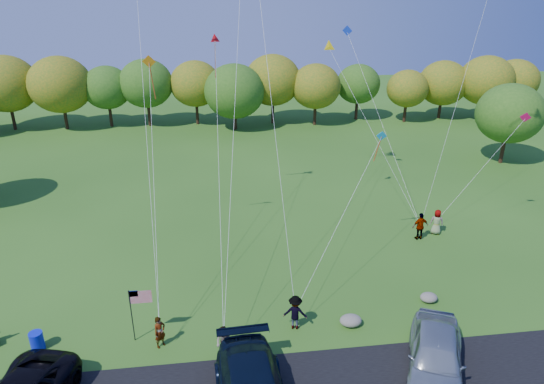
{
  "coord_description": "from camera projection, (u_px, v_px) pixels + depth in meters",
  "views": [
    {
      "loc": [
        -3.06,
        -18.18,
        15.58
      ],
      "look_at": [
        0.07,
        6.0,
        5.09
      ],
      "focal_mm": 32.0,
      "sensor_mm": 36.0,
      "label": 1
    }
  ],
  "objects": [
    {
      "name": "flyer_d",
      "position": [
        420.0,
        226.0,
        31.8
      ],
      "size": [
        1.16,
        0.59,
        1.9
      ],
      "primitive_type": "imported",
      "rotation": [
        0.0,
        0.0,
        3.26
      ],
      "color": "#4C4C59",
      "rests_on": "ground"
    },
    {
      "name": "flyer_b",
      "position": [
        224.0,
        343.0,
        21.68
      ],
      "size": [
        1.0,
        1.0,
        1.63
      ],
      "primitive_type": "imported",
      "rotation": [
        0.0,
        0.0,
        -0.77
      ],
      "color": "#4C4C59",
      "rests_on": "ground"
    },
    {
      "name": "flyer_c",
      "position": [
        295.0,
        312.0,
        23.53
      ],
      "size": [
        1.3,
        0.96,
        1.81
      ],
      "primitive_type": "imported",
      "rotation": [
        0.0,
        0.0,
        2.87
      ],
      "color": "#4C4C59",
      "rests_on": "ground"
    },
    {
      "name": "flag_assembly",
      "position": [
        137.0,
        302.0,
        22.24
      ],
      "size": [
        1.04,
        0.67,
        2.81
      ],
      "color": "black",
      "rests_on": "ground"
    },
    {
      "name": "boulder_far",
      "position": [
        429.0,
        297.0,
        25.76
      ],
      "size": [
        0.93,
        0.77,
        0.48
      ],
      "primitive_type": "ellipsoid",
      "color": "slate",
      "rests_on": "ground"
    },
    {
      "name": "boulder_near",
      "position": [
        351.0,
        321.0,
        23.94
      ],
      "size": [
        1.1,
        0.87,
        0.55
      ],
      "primitive_type": "ellipsoid",
      "color": "#9A9687",
      "rests_on": "ground"
    },
    {
      "name": "flyer_a",
      "position": [
        160.0,
        332.0,
        22.35
      ],
      "size": [
        0.69,
        0.68,
        1.61
      ],
      "primitive_type": "imported",
      "rotation": [
        0.0,
        0.0,
        0.72
      ],
      "color": "#4C4C59",
      "rests_on": "ground"
    },
    {
      "name": "minivan_silver",
      "position": [
        436.0,
        356.0,
        20.58
      ],
      "size": [
        4.44,
        6.1,
        1.93
      ],
      "primitive_type": "imported",
      "rotation": [
        0.0,
        0.0,
        -0.43
      ],
      "color": "#AEB6BA",
      "rests_on": "asphalt_lane"
    },
    {
      "name": "flyer_e",
      "position": [
        437.0,
        222.0,
        32.54
      ],
      "size": [
        0.99,
        0.81,
        1.75
      ],
      "primitive_type": "imported",
      "rotation": [
        0.0,
        0.0,
        2.8
      ],
      "color": "#4C4C59",
      "rests_on": "ground"
    },
    {
      "name": "treeline",
      "position": [
        235.0,
        90.0,
        53.91
      ],
      "size": [
        75.43,
        27.88,
        8.63
      ],
      "color": "#3D2416",
      "rests_on": "ground"
    },
    {
      "name": "ground",
      "position": [
        287.0,
        339.0,
        23.08
      ],
      "size": [
        140.0,
        140.0,
        0.0
      ],
      "primitive_type": "plane",
      "color": "#2C5A19",
      "rests_on": "ground"
    },
    {
      "name": "trash_barrel",
      "position": [
        37.0,
        341.0,
        22.3
      ],
      "size": [
        0.61,
        0.61,
        0.92
      ],
      "primitive_type": "cylinder",
      "color": "#0D1BCE",
      "rests_on": "ground"
    }
  ]
}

